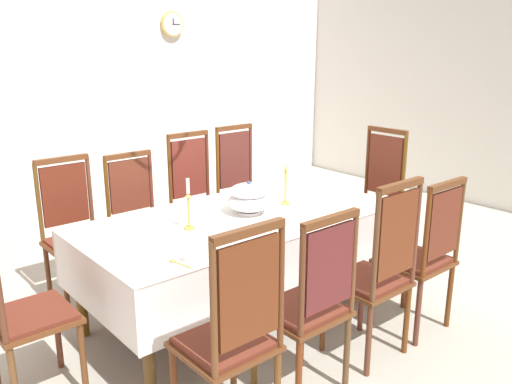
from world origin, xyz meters
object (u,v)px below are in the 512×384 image
(chair_north_b, at_px, (139,217))
(candlestick_west, at_px, (189,209))
(candlestick_east, at_px, (286,184))
(bowl_far_left, at_px, (205,201))
(chair_north_a, at_px, (74,230))
(chair_south_c, at_px, (377,270))
(chair_north_d, at_px, (243,189))
(bowl_near_left, at_px, (194,256))
(chair_north_c, at_px, (198,200))
(chair_south_d, at_px, (423,253))
(spoon_secondary, at_px, (264,187))
(dining_table, at_px, (241,226))
(mounted_clock, at_px, (172,24))
(chair_south_a, at_px, (233,332))
(chair_head_east, at_px, (375,197))
(chair_south_b, at_px, (310,302))
(bowl_near_right, at_px, (255,188))
(chair_head_west, at_px, (18,305))
(soup_tureen, at_px, (249,198))
(spoon_primary, at_px, (175,262))

(chair_north_b, relative_size, candlestick_west, 3.16)
(candlestick_east, height_order, bowl_far_left, candlestick_east)
(chair_north_a, height_order, chair_north_b, chair_north_a)
(chair_north_a, distance_m, chair_south_c, 2.22)
(bowl_far_left, bearing_deg, chair_north_d, 34.85)
(candlestick_east, relative_size, bowl_near_left, 2.67)
(chair_north_c, bearing_deg, chair_north_a, 0.21)
(chair_north_c, xyz_separation_m, chair_south_d, (0.50, -1.92, -0.03))
(spoon_secondary, bearing_deg, chair_north_b, 151.44)
(chair_south_c, height_order, bowl_near_left, chair_south_c)
(dining_table, xyz_separation_m, mounted_clock, (1.36, 3.00, 1.45))
(chair_north_b, distance_m, bowl_near_left, 1.46)
(chair_south_a, relative_size, bowl_far_left, 7.19)
(chair_north_c, distance_m, chair_head_east, 1.56)
(chair_north_b, distance_m, chair_head_east, 2.04)
(chair_north_d, bearing_deg, chair_north_b, 0.38)
(chair_north_c, height_order, candlestick_west, chair_north_c)
(dining_table, xyz_separation_m, chair_south_b, (-0.29, -0.96, -0.11))
(chair_south_b, bearing_deg, candlestick_east, 53.26)
(dining_table, xyz_separation_m, bowl_near_right, (0.51, 0.44, 0.10))
(bowl_far_left, bearing_deg, chair_south_d, -58.93)
(chair_north_a, xyz_separation_m, spoon_secondary, (1.44, -0.49, 0.19))
(chair_south_c, bearing_deg, candlestick_east, 81.75)
(chair_head_west, xyz_separation_m, bowl_near_right, (2.02, 0.44, 0.19))
(bowl_near_left, relative_size, bowl_near_right, 0.87)
(candlestick_west, bearing_deg, spoon_secondary, 24.12)
(dining_table, bearing_deg, candlestick_west, 180.00)
(chair_south_a, relative_size, soup_tureen, 3.81)
(chair_north_a, xyz_separation_m, chair_north_c, (1.11, 0.00, 0.02))
(bowl_near_left, distance_m, bowl_near_right, 1.47)
(chair_south_b, height_order, chair_north_d, chair_north_d)
(candlestick_west, bearing_deg, candlestick_east, 0.00)
(chair_north_b, xyz_separation_m, bowl_near_right, (0.80, -0.52, 0.21))
(candlestick_west, relative_size, bowl_near_right, 2.03)
(chair_head_west, bearing_deg, chair_north_b, 128.03)
(chair_north_b, xyz_separation_m, chair_south_c, (0.58, -1.92, 0.03))
(chair_south_d, bearing_deg, chair_head_west, 157.43)
(candlestick_west, bearing_deg, bowl_near_right, 25.34)
(soup_tureen, height_order, candlestick_east, candlestick_east)
(chair_north_a, relative_size, chair_south_c, 0.95)
(chair_south_a, height_order, chair_north_a, chair_south_a)
(soup_tureen, distance_m, bowl_near_right, 0.62)
(chair_south_c, relative_size, chair_head_west, 1.03)
(chair_south_d, xyz_separation_m, bowl_near_right, (-0.29, 1.40, 0.21))
(chair_south_d, bearing_deg, chair_south_b, -179.97)
(chair_head_east, relative_size, mounted_clock, 4.10)
(chair_north_d, height_order, spoon_primary, chair_north_d)
(chair_north_c, distance_m, chair_north_d, 0.50)
(chair_south_d, bearing_deg, bowl_far_left, 121.07)
(spoon_primary, bearing_deg, chair_south_d, -30.24)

